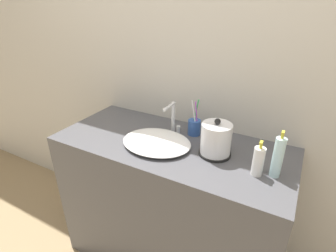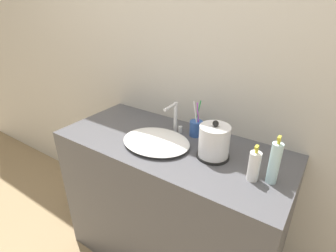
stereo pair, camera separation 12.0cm
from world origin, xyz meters
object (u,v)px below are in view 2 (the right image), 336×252
object	(u,v)px
faucet	(175,117)
toothbrush_cup	(196,128)
shampoo_bottle	(274,163)
lotion_bottle	(254,166)
electric_kettle	(214,143)

from	to	relation	value
faucet	toothbrush_cup	size ratio (longest dim) A/B	0.86
faucet	shampoo_bottle	size ratio (longest dim) A/B	0.81
faucet	shampoo_bottle	xyz separation A→B (m)	(0.60, -0.16, -0.00)
lotion_bottle	toothbrush_cup	bearing A→B (deg)	150.99
toothbrush_cup	shampoo_bottle	world-z (taller)	shampoo_bottle
lotion_bottle	shampoo_bottle	size ratio (longest dim) A/B	0.76
electric_kettle	toothbrush_cup	distance (m)	0.24
lotion_bottle	shampoo_bottle	xyz separation A→B (m)	(0.07, 0.03, 0.03)
lotion_bottle	shampoo_bottle	bearing A→B (deg)	21.12
faucet	lotion_bottle	world-z (taller)	faucet
electric_kettle	shampoo_bottle	xyz separation A→B (m)	(0.29, -0.04, 0.02)
toothbrush_cup	electric_kettle	bearing A→B (deg)	-40.08
lotion_bottle	electric_kettle	bearing A→B (deg)	162.28
faucet	electric_kettle	size ratio (longest dim) A/B	0.92
faucet	electric_kettle	xyz separation A→B (m)	(0.30, -0.12, -0.02)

